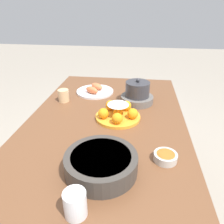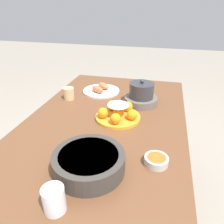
{
  "view_description": "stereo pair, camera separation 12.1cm",
  "coord_description": "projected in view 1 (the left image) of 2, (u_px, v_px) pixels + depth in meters",
  "views": [
    {
      "loc": [
        1.06,
        0.17,
        1.35
      ],
      "look_at": [
        -0.01,
        0.03,
        0.79
      ],
      "focal_mm": 35.0,
      "sensor_mm": 36.0,
      "label": 1
    },
    {
      "loc": [
        1.04,
        0.29,
        1.35
      ],
      "look_at": [
        -0.01,
        0.03,
        0.79
      ],
      "focal_mm": 35.0,
      "sensor_mm": 36.0,
      "label": 2
    }
  ],
  "objects": [
    {
      "name": "ground_plane",
      "position": [
        107.0,
        209.0,
        1.58
      ],
      "size": [
        12.0,
        12.0,
        0.0
      ],
      "primitive_type": "plane",
      "color": "#9E9384"
    },
    {
      "name": "dining_table",
      "position": [
        106.0,
        133.0,
        1.28
      ],
      "size": [
        1.43,
        0.88,
        0.75
      ],
      "color": "brown",
      "rests_on": "ground_plane"
    },
    {
      "name": "cake_plate",
      "position": [
        118.0,
        113.0,
        1.22
      ],
      "size": [
        0.25,
        0.25,
        0.09
      ],
      "color": "gold",
      "rests_on": "dining_table"
    },
    {
      "name": "serving_bowl",
      "position": [
        101.0,
        163.0,
        0.84
      ],
      "size": [
        0.28,
        0.28,
        0.08
      ],
      "color": "#3D3833",
      "rests_on": "dining_table"
    },
    {
      "name": "sauce_bowl",
      "position": [
        165.0,
        157.0,
        0.9
      ],
      "size": [
        0.1,
        0.1,
        0.03
      ],
      "color": "beige",
      "rests_on": "dining_table"
    },
    {
      "name": "seafood_platter",
      "position": [
        95.0,
        90.0,
        1.57
      ],
      "size": [
        0.26,
        0.26,
        0.06
      ],
      "color": "silver",
      "rests_on": "dining_table"
    },
    {
      "name": "cup_near",
      "position": [
        64.0,
        96.0,
        1.42
      ],
      "size": [
        0.07,
        0.07,
        0.08
      ],
      "color": "#DBB27F",
      "rests_on": "dining_table"
    },
    {
      "name": "cup_far",
      "position": [
        77.0,
        204.0,
        0.66
      ],
      "size": [
        0.07,
        0.07,
        0.09
      ],
      "color": "white",
      "rests_on": "dining_table"
    },
    {
      "name": "warming_pot",
      "position": [
        137.0,
        94.0,
        1.4
      ],
      "size": [
        0.21,
        0.21,
        0.16
      ],
      "color": "#66605B",
      "rests_on": "dining_table"
    }
  ]
}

